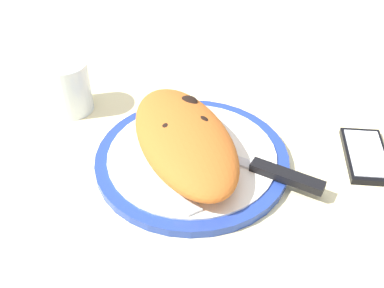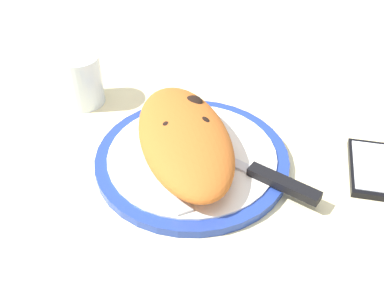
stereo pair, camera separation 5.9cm
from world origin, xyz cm
name	(u,v)px [view 1 (the left image)]	position (x,y,z in cm)	size (l,w,h in cm)	color
ground_plane	(192,170)	(0.00, 0.00, -1.50)	(150.00, 150.00, 3.00)	beige
plate	(192,159)	(0.00, 0.00, 0.79)	(28.54, 28.54, 1.63)	#233D99
calzone	(185,139)	(-0.70, -0.82, 4.45)	(27.86, 18.12, 5.59)	#C16023
fork	(174,184)	(3.97, -5.52, 1.83)	(15.12, 2.60, 0.40)	silver
knife	(266,169)	(8.82, 6.71, 2.13)	(21.94, 12.76, 1.20)	silver
smartphone	(366,155)	(13.39, 22.38, 0.56)	(13.03, 12.09, 1.16)	black
water_glass	(69,90)	(-22.49, -9.55, 3.83)	(7.14, 7.14, 8.92)	silver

